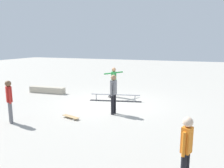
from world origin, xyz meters
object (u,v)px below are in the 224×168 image
Objects in this scene: bystander_red_shirt at (9,99)px; bystander_grey_shirt at (113,92)px; grind_rail at (115,98)px; skateboard_main at (111,95)px; loose_skateboard_natural at (71,117)px; bystander_orange_shirt at (186,148)px; skater_main at (114,80)px; skate_ledge at (47,90)px.

bystander_grey_shirt is (-3.27, -2.38, 0.04)m from bystander_red_shirt.
grind_rail is 1.09m from skateboard_main.
bystander_orange_shirt is at bearing 163.03° from loose_skateboard_natural.
bystander_orange_shirt reaches higher than grind_rail.
skate_ledge is at bearing 125.33° from skater_main.
grind_rail is at bearing 53.15° from bystander_orange_shirt.
bystander_grey_shirt is at bearing 59.00° from bystander_orange_shirt.
grind_rail is 1.19× the size of skate_ledge.
skateboard_main is at bearing 91.49° from skater_main.
grind_rail is at bearing 23.89° from skateboard_main.
skater_main reaches higher than skateboard_main.
bystander_orange_shirt is 5.37m from loose_skateboard_natural.
grind_rail is 3.29m from loose_skateboard_natural.
skate_ledge is 1.48× the size of bystander_orange_shirt.
bystander_red_shirt reaches higher than grind_rail.
skateboard_main is 0.50× the size of bystander_red_shirt.
skater_main reaches higher than grind_rail.
skater_main reaches higher than bystander_orange_shirt.
skateboard_main is at bearing -76.93° from loose_skateboard_natural.
skate_ledge is 4.25m from skater_main.
skate_ledge is (4.55, -0.31, 0.03)m from grind_rail.
grind_rail reaches higher than skateboard_main.
bystander_orange_shirt is 5.05m from bystander_grey_shirt.
skate_ledge is 10.46m from bystander_orange_shirt.
skater_main is (-4.15, -0.52, 0.78)m from skate_ledge.
bystander_orange_shirt is at bearing 23.48° from skateboard_main.
bystander_red_shirt is (-1.93, 4.74, 0.73)m from skate_ledge.
skateboard_main is at bearing 35.30° from bystander_grey_shirt.
skater_main is 0.92m from skateboard_main.
skate_ledge is 5.17m from bystander_red_shirt.
bystander_red_shirt is (2.04, 5.35, 0.85)m from skateboard_main.
skate_ledge is at bearing -89.48° from skateboard_main.
bystander_orange_shirt is (-4.31, 6.97, 0.79)m from skateboard_main.
loose_skateboard_natural is (4.48, -2.85, -0.79)m from bystander_orange_shirt.
bystander_grey_shirt reaches higher than bystander_orange_shirt.
grind_rail is 3.29× the size of skateboard_main.
bystander_grey_shirt is at bearing 71.49° from bystander_red_shirt.
bystander_grey_shirt is at bearing -131.70° from skater_main.
grind_rail is 5.20m from bystander_red_shirt.
bystander_grey_shirt reaches higher than skater_main.
skater_main is 5.71m from bystander_red_shirt.
bystander_orange_shirt is (-4.13, 6.88, -0.11)m from skater_main.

